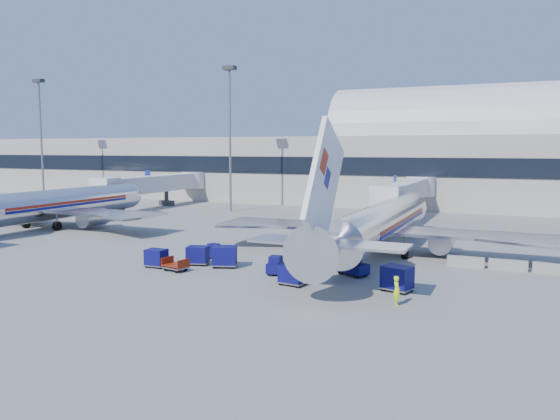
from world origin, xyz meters
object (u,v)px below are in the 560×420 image
at_px(tug_left, 216,251).
at_px(ramp_worker, 397,291).
at_px(jetbridge_near, 407,192).
at_px(jetbridge_mid, 159,184).
at_px(mast_west, 230,117).
at_px(cart_solo_near, 293,273).
at_px(airliner_main, 380,224).
at_px(cart_train_a, 225,256).
at_px(cart_open_red, 176,266).
at_px(tug_right, 352,266).
at_px(cart_train_c, 156,258).
at_px(barrier_mid, 508,265).
at_px(tug_lead, 281,267).
at_px(barrier_far, 553,269).
at_px(mast_far_west, 40,122).
at_px(barrier_near, 466,262).
at_px(cart_train_b, 198,255).
at_px(cart_solo_far, 397,278).
at_px(airliner_mid, 47,205).

height_order(tug_left, ramp_worker, ramp_worker).
relative_size(jetbridge_near, ramp_worker, 14.35).
distance_m(jetbridge_mid, mast_west, 18.06).
bearing_deg(cart_solo_near, airliner_main, 87.48).
bearing_deg(cart_solo_near, cart_train_a, 166.28).
bearing_deg(cart_open_red, ramp_worker, 4.78).
xyz_separation_m(tug_right, cart_train_c, (-15.88, -3.93, 0.08)).
bearing_deg(tug_left, cart_train_c, 166.44).
height_order(jetbridge_mid, cart_train_c, jetbridge_mid).
bearing_deg(jetbridge_mid, barrier_mid, -27.35).
xyz_separation_m(cart_train_c, cart_open_red, (2.32, -0.54, -0.44)).
height_order(tug_lead, cart_train_c, tug_lead).
bearing_deg(barrier_mid, ramp_worker, -114.80).
distance_m(barrier_mid, cart_train_c, 29.12).
height_order(airliner_main, barrier_far, airliner_main).
bearing_deg(barrier_far, cart_train_c, -160.85).
height_order(mast_far_west, barrier_mid, mast_far_west).
bearing_deg(ramp_worker, cart_train_a, 41.59).
height_order(tug_left, cart_train_c, cart_train_c).
relative_size(mast_west, barrier_far, 7.53).
height_order(barrier_mid, cart_solo_near, cart_solo_near).
xyz_separation_m(mast_west, cart_train_c, (14.16, -38.57, -13.98)).
distance_m(barrier_far, ramp_worker, 16.69).
height_order(tug_right, cart_open_red, tug_right).
relative_size(mast_far_west, barrier_mid, 7.53).
height_order(tug_lead, tug_right, tug_right).
height_order(jetbridge_mid, barrier_near, jetbridge_mid).
relative_size(mast_west, cart_train_b, 10.65).
height_order(mast_west, tug_lead, mast_west).
bearing_deg(barrier_mid, cart_open_red, -155.88).
xyz_separation_m(mast_west, ramp_worker, (35.00, -41.64, -13.83)).
bearing_deg(ramp_worker, barrier_near, -41.75).
distance_m(cart_train_c, cart_open_red, 2.42).
xyz_separation_m(cart_train_c, cart_solo_far, (20.17, 0.34, 0.14)).
bearing_deg(cart_solo_far, cart_solo_near, -153.26).
bearing_deg(cart_train_a, barrier_near, 3.85).
relative_size(airliner_main, airliner_mid, 1.00).
xyz_separation_m(mast_far_west, barrier_mid, (81.30, -28.00, -14.34)).
bearing_deg(airliner_main, mast_west, 139.64).
relative_size(airliner_main, mast_west, 1.65).
relative_size(tug_lead, cart_train_b, 1.17).
bearing_deg(tug_lead, barrier_mid, 21.97).
distance_m(tug_right, ramp_worker, 8.58).
xyz_separation_m(jetbridge_near, tug_lead, (-2.65, -37.89, -3.23)).
relative_size(barrier_mid, cart_train_a, 1.23).
height_order(jetbridge_near, cart_train_b, jetbridge_near).
bearing_deg(mast_far_west, barrier_far, -18.31).
xyz_separation_m(airliner_main, airliner_mid, (-42.00, 0.00, 0.00)).
distance_m(airliner_main, cart_train_b, 17.18).
bearing_deg(tug_left, mast_west, 38.03).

